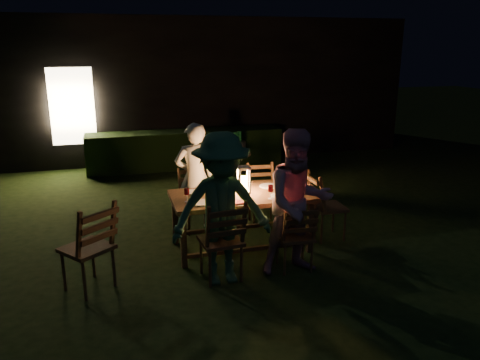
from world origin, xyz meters
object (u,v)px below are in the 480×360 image
object	(u,v)px
dining_table	(241,200)
chair_far_right	(263,205)
chair_near_left	(221,254)
bottle_bucket_b	(240,144)
ice_bucket	(238,147)
chair_end	(327,218)
person_opp_right	(298,203)
bottle_bucket_a	(236,145)
person_house_side	(195,177)
chair_far_left	(196,211)
lantern	(244,181)
chair_spare	(89,262)
bottle_table	(222,185)
side_table	(238,157)
chair_near_right	(295,248)

from	to	relation	value
dining_table	chair_far_right	world-z (taller)	chair_far_right
chair_near_left	bottle_bucket_b	size ratio (longest dim) A/B	3.16
chair_near_left	ice_bucket	size ratio (longest dim) A/B	3.37
chair_far_right	ice_bucket	distance (m)	1.95
dining_table	bottle_bucket_b	size ratio (longest dim) A/B	5.59
chair_end	chair_far_right	bearing A→B (deg)	-137.48
chair_far_right	person_opp_right	distance (m)	1.69
chair_end	bottle_bucket_b	world-z (taller)	same
dining_table	person_opp_right	world-z (taller)	person_opp_right
person_opp_right	bottle_bucket_a	xyz separation A→B (m)	(0.18, 3.43, -0.03)
chair_near_left	person_house_side	bearing A→B (deg)	84.89
chair_far_left	lantern	xyz separation A→B (m)	(0.50, -0.72, 0.62)
chair_spare	person_opp_right	world-z (taller)	person_opp_right
dining_table	bottle_table	world-z (taller)	bottle_table
chair_far_left	bottle_bucket_a	world-z (taller)	bottle_bucket_a
bottle_table	chair_far_left	bearing A→B (deg)	104.69
chair_spare	ice_bucket	world-z (taller)	chair_spare
chair_spare	bottle_bucket_a	bearing A→B (deg)	13.88
chair_near_left	ice_bucket	bearing A→B (deg)	66.61
chair_far_right	lantern	distance (m)	1.08
person_house_side	bottle_bucket_a	world-z (taller)	person_house_side
ice_bucket	bottle_bucket_a	bearing A→B (deg)	-141.34
dining_table	chair_far_left	bearing A→B (deg)	120.46
chair_far_right	bottle_table	world-z (taller)	bottle_table
chair_far_right	chair_spare	distance (m)	2.80
chair_far_right	bottle_table	xyz separation A→B (m)	(-0.80, -0.77, 0.60)
person_opp_right	chair_far_right	bearing A→B (deg)	86.34
chair_far_right	person_opp_right	size ratio (longest dim) A/B	0.54
chair_near_left	side_table	bearing A→B (deg)	66.61
ice_bucket	chair_near_right	bearing A→B (deg)	-93.89
lantern	dining_table	bearing A→B (deg)	-135.06
chair_near_right	chair_far_right	world-z (taller)	chair_far_right
side_table	bottle_bucket_a	bearing A→B (deg)	-141.34
chair_far_left	bottle_table	distance (m)	1.00
bottle_bucket_b	chair_end	bearing A→B (deg)	-79.49
chair_spare	person_opp_right	bearing A→B (deg)	-43.17
dining_table	person_house_side	size ratio (longest dim) A/B	1.14
dining_table	bottle_bucket_b	xyz separation A→B (m)	(0.73, 2.69, 0.15)
person_opp_right	ice_bucket	distance (m)	3.48
chair_near_left	lantern	distance (m)	1.13
chair_far_left	chair_end	size ratio (longest dim) A/B	0.95
chair_near_left	person_house_side	size ratio (longest dim) A/B	0.65
dining_table	side_table	xyz separation A→B (m)	(0.68, 2.65, -0.09)
chair_far_right	bottle_bucket_a	bearing A→B (deg)	-87.61
lantern	bottle_bucket_a	distance (m)	2.63
bottle_bucket_a	lantern	bearing A→B (deg)	-102.77
person_house_side	bottle_bucket_a	xyz separation A→B (m)	(1.08, 1.79, 0.04)
chair_end	person_opp_right	bearing A→B (deg)	-42.43
chair_end	bottle_bucket_a	distance (m)	2.73
chair_far_right	person_house_side	distance (m)	1.12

